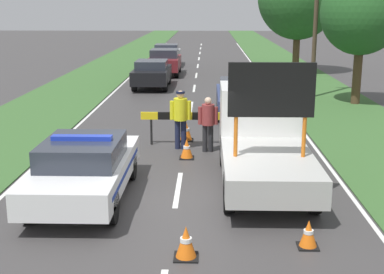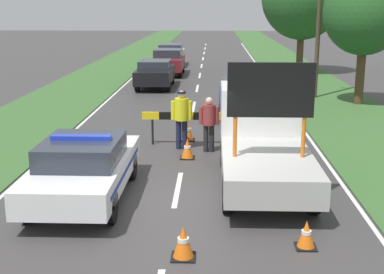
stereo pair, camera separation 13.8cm
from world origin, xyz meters
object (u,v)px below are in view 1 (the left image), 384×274
queued_car_wagon_maroon (165,61)px  utility_pole (317,0)px  queued_car_sedan_black (152,73)px  work_truck (262,137)px  queued_car_hatch_blue (240,97)px  pedestrian_civilian (208,120)px  traffic_cone_near_police (186,242)px  queued_car_sedan_silver (167,54)px  traffic_cone_near_truck (186,131)px  roadside_tree_near_right (362,12)px  police_car (85,167)px  traffic_cone_behind_barrier (308,234)px  police_officer (181,114)px  traffic_cone_centre_front (187,149)px  road_barrier (192,118)px

queued_car_wagon_maroon → utility_pole: 11.82m
queued_car_sedan_black → queued_car_wagon_maroon: (0.25, 5.32, 0.07)m
work_truck → utility_pole: bearing=-105.4°
queued_car_hatch_blue → queued_car_wagon_maroon: (-3.98, 12.43, 0.10)m
pedestrian_civilian → traffic_cone_near_police: bearing=-120.5°
queued_car_hatch_blue → queued_car_sedan_silver: 18.13m
queued_car_hatch_blue → utility_pole: size_ratio=0.51×
traffic_cone_near_truck → roadside_tree_near_right: (7.27, 6.77, 3.67)m
police_car → queued_car_sedan_black: bearing=91.6°
traffic_cone_behind_barrier → queued_car_sedan_black: (-4.79, 19.16, 0.51)m
work_truck → police_officer: work_truck is taller
work_truck → queued_car_hatch_blue: 8.08m
roadside_tree_near_right → queued_car_hatch_blue: bearing=-154.3°
traffic_cone_centre_front → queued_car_hatch_blue: (1.88, 6.30, 0.46)m
road_barrier → roadside_tree_near_right: 10.62m
police_car → traffic_cone_behind_barrier: size_ratio=8.85×
road_barrier → traffic_cone_near_truck: road_barrier is taller
traffic_cone_behind_barrier → road_barrier: bearing=107.7°
pedestrian_civilian → traffic_cone_centre_front: bearing=-156.3°
traffic_cone_centre_front → roadside_tree_near_right: (7.17, 8.84, 3.70)m
police_officer → queued_car_wagon_maroon: size_ratio=0.43×
work_truck → traffic_cone_near_truck: (-2.06, 3.85, -0.77)m
road_barrier → queued_car_sedan_black: bearing=107.1°
traffic_cone_near_police → work_truck: bearing=68.7°
traffic_cone_near_truck → queued_car_sedan_black: 11.57m
queued_car_sedan_black → queued_car_wagon_maroon: queued_car_wagon_maroon is taller
traffic_cone_near_police → queued_car_sedan_black: bearing=97.5°
road_barrier → queued_car_wagon_maroon: queued_car_wagon_maroon is taller
traffic_cone_centre_front → queued_car_sedan_silver: queued_car_sedan_silver is taller
work_truck → traffic_cone_near_police: work_truck is taller
queued_car_sedan_silver → traffic_cone_near_police: bearing=94.9°
pedestrian_civilian → traffic_cone_centre_front: size_ratio=2.87×
traffic_cone_centre_front → queued_car_wagon_maroon: bearing=96.4°
traffic_cone_near_truck → traffic_cone_near_police: bearing=-87.7°
police_car → work_truck: 4.44m
traffic_cone_near_truck → traffic_cone_behind_barrier: (2.54, -7.81, -0.06)m
police_officer → traffic_cone_centre_front: police_officer is taller
police_officer → traffic_cone_behind_barrier: police_officer is taller
road_barrier → pedestrian_civilian: pedestrian_civilian is taller
traffic_cone_centre_front → queued_car_wagon_maroon: (-2.10, 18.73, 0.56)m
traffic_cone_near_truck → queued_car_hatch_blue: (1.98, 4.23, 0.42)m
traffic_cone_behind_barrier → queued_car_wagon_maroon: queued_car_wagon_maroon is taller
traffic_cone_near_truck → queued_car_sedan_black: bearing=101.2°
police_car → traffic_cone_near_police: 3.78m
road_barrier → traffic_cone_behind_barrier: bearing=-66.9°
pedestrian_civilian → traffic_cone_near_police: size_ratio=2.79×
pedestrian_civilian → queued_car_sedan_black: bearing=75.8°
queued_car_sedan_silver → utility_pole: bearing=120.5°
police_officer → queued_car_hatch_blue: (2.11, 5.24, -0.33)m
utility_pole → traffic_cone_behind_barrier: bearing=-100.9°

